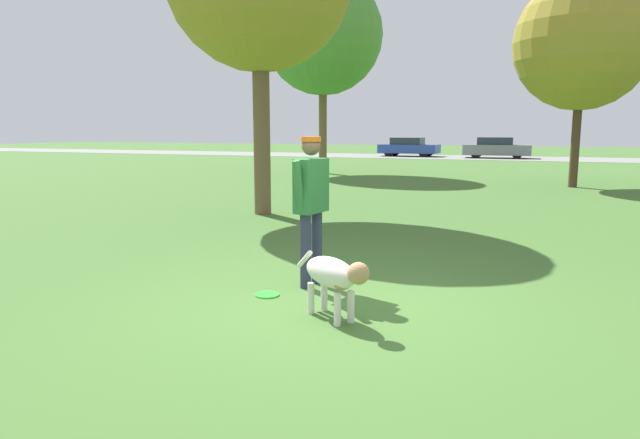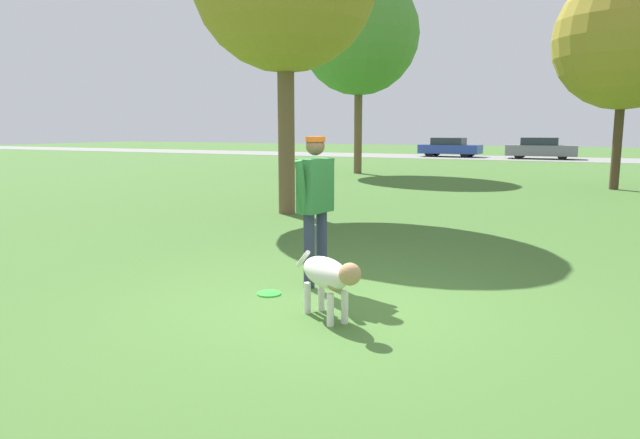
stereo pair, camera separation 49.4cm
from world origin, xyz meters
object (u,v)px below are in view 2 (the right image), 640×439
object	(u,v)px
dog	(329,275)
person	(315,197)
frisbee	(269,294)
parked_car_blue	(450,147)
parked_car_grey	(541,148)
tree_far_left	(359,34)
tree_mid_center	(626,39)

from	to	relation	value
dog	person	bearing A→B (deg)	156.45
person	frisbee	xyz separation A→B (m)	(-0.31, -0.57, -1.06)
person	parked_car_blue	world-z (taller)	person
frisbee	parked_car_grey	bearing A→B (deg)	89.45
frisbee	tree_far_left	bearing A→B (deg)	108.51
dog	parked_car_blue	xyz separation A→B (m)	(-6.44, 33.65, 0.19)
person	parked_car_grey	size ratio (longest dim) A/B	0.43
frisbee	tree_far_left	distance (m)	18.87
tree_mid_center	tree_far_left	bearing A→B (deg)	164.85
person	dog	world-z (taller)	person
dog	tree_mid_center	xyz separation A→B (m)	(2.92, 14.96, 4.06)
tree_far_left	parked_car_grey	size ratio (longest dim) A/B	1.94
frisbee	tree_mid_center	distance (m)	15.64
frisbee	parked_car_blue	bearing A→B (deg)	99.36
parked_car_grey	tree_mid_center	bearing A→B (deg)	-79.84
tree_mid_center	tree_far_left	distance (m)	10.02
person	tree_far_left	xyz separation A→B (m)	(-6.02, 16.49, 4.60)
tree_far_left	parked_car_blue	bearing A→B (deg)	89.12
frisbee	parked_car_grey	world-z (taller)	parked_car_grey
tree_mid_center	tree_far_left	size ratio (longest dim) A/B	0.81
tree_mid_center	person	bearing A→B (deg)	-104.46
parked_car_grey	frisbee	bearing A→B (deg)	-91.45
tree_mid_center	frisbee	bearing A→B (deg)	-105.07
person	tree_far_left	distance (m)	18.15
frisbee	dog	bearing A→B (deg)	-27.11
dog	tree_mid_center	distance (m)	15.78
frisbee	parked_car_grey	size ratio (longest dim) A/B	0.07
tree_far_left	tree_mid_center	bearing A→B (deg)	-15.15
frisbee	person	bearing A→B (deg)	61.48
frisbee	tree_mid_center	size ratio (longest dim) A/B	0.04
parked_car_grey	person	bearing A→B (deg)	-90.90
tree_mid_center	parked_car_blue	xyz separation A→B (m)	(-9.36, 18.69, -3.87)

